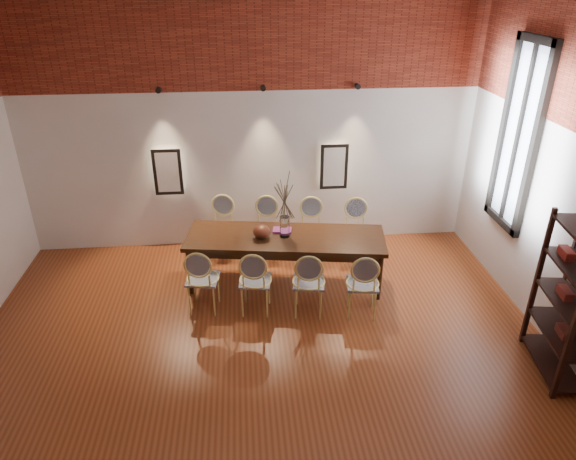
{
  "coord_description": "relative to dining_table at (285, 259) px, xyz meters",
  "views": [
    {
      "loc": [
        -0.14,
        -4.18,
        4.08
      ],
      "look_at": [
        0.41,
        1.77,
        1.05
      ],
      "focal_mm": 32.0,
      "sensor_mm": 36.0,
      "label": 1
    }
  ],
  "objects": [
    {
      "name": "floor",
      "position": [
        -0.41,
        -2.17,
        -0.39
      ],
      "size": [
        7.0,
        7.0,
        0.02
      ],
      "primitive_type": "cube",
      "color": "brown",
      "rests_on": "ground"
    },
    {
      "name": "wall_back",
      "position": [
        -0.41,
        1.38,
        1.62
      ],
      "size": [
        7.0,
        0.1,
        4.0
      ],
      "primitive_type": "cube",
      "color": "silver",
      "rests_on": "ground"
    },
    {
      "name": "brick_band_back",
      "position": [
        -0.41,
        1.31,
        2.88
      ],
      "size": [
        7.0,
        0.02,
        1.5
      ],
      "primitive_type": "cube",
      "color": "maroon",
      "rests_on": "ground"
    },
    {
      "name": "brick_band_front",
      "position": [
        -0.41,
        -5.65,
        2.88
      ],
      "size": [
        7.0,
        0.02,
        1.5
      ],
      "primitive_type": "cube",
      "color": "maroon",
      "rests_on": "ground"
    },
    {
      "name": "niche_left",
      "position": [
        -1.71,
        1.28,
        0.93
      ],
      "size": [
        0.36,
        0.06,
        0.66
      ],
      "primitive_type": "cube",
      "color": "#FFEAC6",
      "rests_on": "wall_back"
    },
    {
      "name": "niche_right",
      "position": [
        0.89,
        1.28,
        0.93
      ],
      "size": [
        0.36,
        0.06,
        0.66
      ],
      "primitive_type": "cube",
      "color": "#FFEAC6",
      "rests_on": "wall_back"
    },
    {
      "name": "spot_fixture_left",
      "position": [
        -1.71,
        1.25,
        2.17
      ],
      "size": [
        0.08,
        0.1,
        0.08
      ],
      "primitive_type": "cylinder",
      "rotation": [
        1.57,
        0.0,
        0.0
      ],
      "color": "black",
      "rests_on": "wall_back"
    },
    {
      "name": "spot_fixture_mid",
      "position": [
        -0.21,
        1.25,
        2.17
      ],
      "size": [
        0.08,
        0.1,
        0.08
      ],
      "primitive_type": "cylinder",
      "rotation": [
        1.57,
        0.0,
        0.0
      ],
      "color": "black",
      "rests_on": "wall_back"
    },
    {
      "name": "spot_fixture_right",
      "position": [
        1.19,
        1.25,
        2.17
      ],
      "size": [
        0.08,
        0.1,
        0.08
      ],
      "primitive_type": "cylinder",
      "rotation": [
        1.57,
        0.0,
        0.0
      ],
      "color": "black",
      "rests_on": "wall_back"
    },
    {
      "name": "window_glass",
      "position": [
        3.05,
        -0.17,
        1.77
      ],
      "size": [
        0.02,
        0.78,
        2.38
      ],
      "primitive_type": "cube",
      "color": "silver",
      "rests_on": "wall_right"
    },
    {
      "name": "window_frame",
      "position": [
        3.03,
        -0.17,
        1.77
      ],
      "size": [
        0.08,
        0.9,
        2.5
      ],
      "primitive_type": "cube",
      "color": "black",
      "rests_on": "wall_right"
    },
    {
      "name": "window_mullion",
      "position": [
        3.03,
        -0.17,
        1.77
      ],
      "size": [
        0.06,
        0.06,
        2.4
      ],
      "primitive_type": "cube",
      "color": "black",
      "rests_on": "wall_right"
    },
    {
      "name": "dining_table",
      "position": [
        0.0,
        0.0,
        0.0
      ],
      "size": [
        2.88,
        1.3,
        0.75
      ],
      "primitive_type": "cube",
      "rotation": [
        0.0,
        0.0,
        -0.15
      ],
      "color": "#32190B",
      "rests_on": "floor"
    },
    {
      "name": "chair_near_a",
      "position": [
        -1.14,
        -0.56,
        0.09
      ],
      "size": [
        0.5,
        0.5,
        0.94
      ],
      "primitive_type": null,
      "rotation": [
        0.0,
        0.0,
        -0.15
      ],
      "color": "#E6D577",
      "rests_on": "floor"
    },
    {
      "name": "chair_near_b",
      "position": [
        -0.45,
        -0.67,
        0.09
      ],
      "size": [
        0.5,
        0.5,
        0.94
      ],
      "primitive_type": null,
      "rotation": [
        0.0,
        0.0,
        -0.15
      ],
      "color": "#E6D577",
      "rests_on": "floor"
    },
    {
      "name": "chair_near_c",
      "position": [
        0.24,
        -0.77,
        0.09
      ],
      "size": [
        0.5,
        0.5,
        0.94
      ],
      "primitive_type": null,
      "rotation": [
        0.0,
        0.0,
        -0.15
      ],
      "color": "#E6D577",
      "rests_on": "floor"
    },
    {
      "name": "chair_near_d",
      "position": [
        0.92,
        -0.87,
        0.09
      ],
      "size": [
        0.5,
        0.5,
        0.94
      ],
      "primitive_type": null,
      "rotation": [
        0.0,
        0.0,
        -0.15
      ],
      "color": "#E6D577",
      "rests_on": "floor"
    },
    {
      "name": "chair_far_a",
      "position": [
        -0.92,
        0.87,
        0.09
      ],
      "size": [
        0.5,
        0.5,
        0.94
      ],
      "primitive_type": null,
      "rotation": [
        0.0,
        0.0,
        2.99
      ],
      "color": "#E6D577",
      "rests_on": "floor"
    },
    {
      "name": "chair_far_b",
      "position": [
        -0.24,
        0.77,
        0.09
      ],
      "size": [
        0.5,
        0.5,
        0.94
      ],
      "primitive_type": null,
      "rotation": [
        0.0,
        0.0,
        2.99
      ],
      "color": "#E6D577",
      "rests_on": "floor"
    },
    {
      "name": "chair_far_c",
      "position": [
        0.45,
        0.67,
        0.09
      ],
      "size": [
        0.5,
        0.5,
        0.94
      ],
      "primitive_type": null,
      "rotation": [
        0.0,
        0.0,
        2.99
      ],
      "color": "#E6D577",
      "rests_on": "floor"
    },
    {
      "name": "chair_far_d",
      "position": [
        1.14,
        0.56,
        0.09
      ],
      "size": [
        0.5,
        0.5,
        0.94
      ],
      "primitive_type": null,
      "rotation": [
        0.0,
        0.0,
        2.99
      ],
      "color": "#E6D577",
      "rests_on": "floor"
    },
    {
      "name": "vase",
      "position": [
        -0.01,
        0.0,
        0.53
      ],
      "size": [
        0.14,
        0.14,
        0.3
      ],
      "primitive_type": "cylinder",
      "color": "silver",
      "rests_on": "dining_table"
    },
    {
      "name": "dried_branches",
      "position": [
        -0.01,
        0.0,
        0.98
      ],
      "size": [
        0.5,
        0.5,
        0.7
      ],
      "primitive_type": null,
      "color": "#483E2C",
      "rests_on": "vase"
    },
    {
      "name": "bowl",
      "position": [
        -0.33,
        -0.0,
        0.46
      ],
      "size": [
        0.24,
        0.24,
        0.18
      ],
      "primitive_type": "ellipsoid",
      "color": "maroon",
      "rests_on": "dining_table"
    },
    {
      "name": "book",
      "position": [
        -0.03,
        0.16,
        0.39
      ],
      "size": [
        0.28,
        0.22,
        0.03
      ],
      "primitive_type": "cube",
      "rotation": [
        0.0,
        0.0,
        -0.15
      ],
      "color": "#80266F",
      "rests_on": "dining_table"
    },
    {
      "name": "shelving_rack",
      "position": [
        2.87,
        -2.11,
        0.53
      ],
      "size": [
        0.52,
        1.05,
        1.8
      ],
      "primitive_type": null,
      "rotation": [
        0.0,
        0.0,
        -0.15
      ],
      "color": "black",
      "rests_on": "floor"
    }
  ]
}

